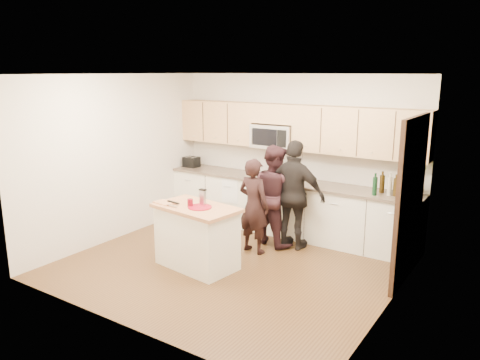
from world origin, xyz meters
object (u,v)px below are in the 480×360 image
Objects in this scene: woman_left at (254,206)px; woman_center at (274,195)px; woman_right at (294,195)px; toaster at (191,162)px; island at (197,236)px.

woman_left is 0.91× the size of woman_center.
toaster is at bearing -11.72° from woman_right.
woman_right is at bearing -12.24° from toaster.
woman_left is 0.50m from woman_center.
woman_center is (0.08, 0.49, 0.07)m from woman_left.
island is 1.68m from woman_right.
woman_left is (0.37, 0.93, 0.28)m from island.
island is 1.04m from woman_left.
toaster is at bearing 4.23° from woman_center.
island is at bearing 74.00° from woman_left.
toaster is (-1.67, 1.96, 0.58)m from island.
toaster is 2.55m from woman_right.
woman_center reaches higher than woman_left.
woman_center is 0.94× the size of woman_right.
woman_center is at bearing 0.51° from woman_right.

